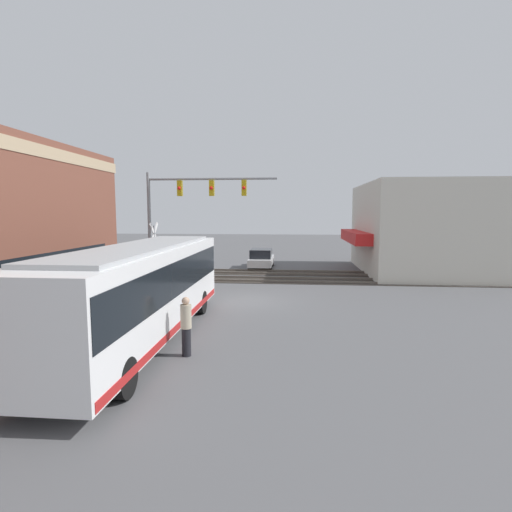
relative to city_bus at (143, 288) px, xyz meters
name	(u,v)px	position (x,y,z in m)	size (l,w,h in m)	color
ground_plane	(247,300)	(6.59, -2.80, -1.83)	(120.00, 120.00, 0.00)	#565659
shop_building	(421,228)	(17.42, -14.48, 1.41)	(11.57, 9.62, 6.49)	beige
city_bus	(143,288)	(0.00, 0.00, 0.00)	(12.04, 2.59, 3.31)	white
traffic_signal_gantry	(188,202)	(10.34, 1.14, 3.21)	(0.42, 7.75, 6.77)	gray
crossing_signal	(154,247)	(10.76, 3.39, 0.47)	(1.41, 1.18, 3.81)	gray
rail_track_near	(257,280)	(12.59, -2.80, -1.80)	(2.60, 60.00, 0.15)	#332D28
rail_track_far	(261,272)	(15.79, -2.80, -1.80)	(2.60, 60.00, 0.15)	#332D28
parked_car_white	(261,259)	(18.47, -2.60, -1.13)	(4.45, 1.82, 1.52)	silver
pedestrian_at_crossing	(182,268)	(11.58, 1.94, -0.93)	(0.34, 0.34, 1.76)	black
pedestrian_near_bus	(186,326)	(-1.31, -1.86, -0.88)	(0.34, 0.34, 1.85)	black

